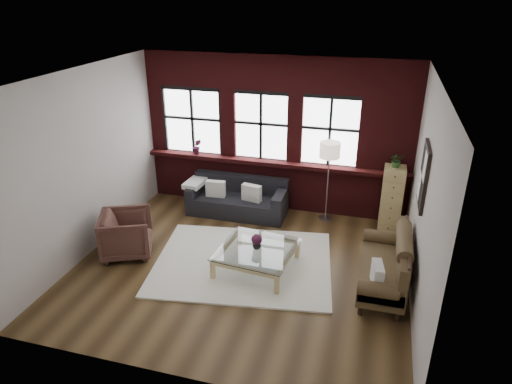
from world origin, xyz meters
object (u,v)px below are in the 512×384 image
(armchair, at_px, (127,234))
(drawer_chest, at_px, (392,198))
(dark_sofa, at_px, (237,197))
(coffee_table, at_px, (257,259))
(vase, at_px, (257,245))
(vintage_settee, at_px, (383,262))
(floor_lamp, at_px, (328,178))

(armchair, height_order, drawer_chest, drawer_chest)
(dark_sofa, height_order, armchair, armchair)
(coffee_table, bearing_deg, dark_sofa, 116.32)
(dark_sofa, xyz_separation_m, vase, (0.94, -1.89, 0.10))
(vintage_settee, distance_m, armchair, 4.37)
(vintage_settee, height_order, floor_lamp, floor_lamp)
(vintage_settee, relative_size, drawer_chest, 1.36)
(coffee_table, height_order, vase, vase)
(vintage_settee, xyz_separation_m, drawer_chest, (0.10, 2.05, 0.18))
(vase, distance_m, floor_lamp, 2.36)
(vintage_settee, bearing_deg, floor_lamp, 118.43)
(vintage_settee, distance_m, vase, 2.02)
(dark_sofa, distance_m, vintage_settee, 3.50)
(vintage_settee, relative_size, armchair, 2.02)
(vintage_settee, distance_m, drawer_chest, 2.06)
(drawer_chest, bearing_deg, coffee_table, -135.73)
(coffee_table, height_order, floor_lamp, floor_lamp)
(dark_sofa, relative_size, vase, 14.17)
(vase, distance_m, drawer_chest, 2.97)
(drawer_chest, bearing_deg, floor_lamp, 176.80)
(armchair, xyz_separation_m, coffee_table, (2.34, 0.13, -0.20))
(dark_sofa, relative_size, coffee_table, 1.67)
(vintage_settee, relative_size, floor_lamp, 0.98)
(armchair, xyz_separation_m, vase, (2.34, 0.13, 0.07))
(vintage_settee, xyz_separation_m, armchair, (-4.37, -0.15, -0.07))
(vase, height_order, floor_lamp, floor_lamp)
(coffee_table, bearing_deg, vase, 180.00)
(armchair, bearing_deg, dark_sofa, -58.99)
(coffee_table, bearing_deg, armchair, -176.83)
(coffee_table, distance_m, drawer_chest, 3.00)
(vase, bearing_deg, armchair, -176.83)
(armchair, bearing_deg, vase, -111.06)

